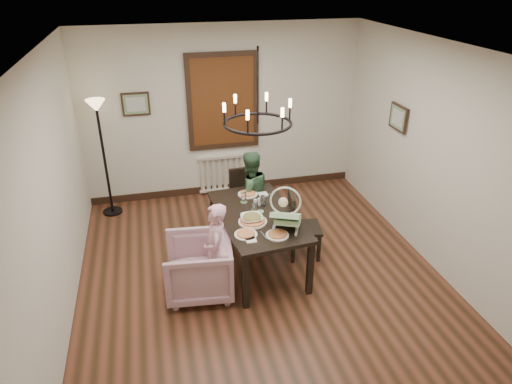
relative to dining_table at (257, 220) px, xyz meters
name	(u,v)px	position (x,y,z in m)	size (l,w,h in m)	color
room_shell	(253,163)	(-0.02, 0.14, 0.72)	(4.51, 5.00, 2.81)	brown
dining_table	(257,220)	(0.00, 0.00, 0.00)	(1.06, 1.70, 0.76)	black
chair_far	(246,201)	(0.06, 0.93, -0.22)	(0.41, 0.41, 0.92)	black
chair_right	(305,224)	(0.67, 0.08, -0.20)	(0.42, 0.42, 0.95)	black
armchair	(198,267)	(-0.81, -0.38, -0.32)	(0.77, 0.79, 0.72)	#CC9CAF
elderly_woman	(216,258)	(-0.60, -0.44, -0.18)	(0.36, 0.24, 0.99)	#E29FB2
seated_man	(250,201)	(0.08, 0.77, -0.14)	(0.52, 0.41, 1.07)	#345837
baby_bouncer	(286,214)	(0.25, -0.38, 0.26)	(0.39, 0.54, 0.35)	#AADA96
salad_bowl	(252,218)	(-0.11, -0.15, 0.13)	(0.33, 0.33, 0.08)	white
pizza_platter	(253,221)	(-0.11, -0.19, 0.11)	(0.35, 0.35, 0.04)	tan
drinking_glass	(254,209)	(-0.04, 0.02, 0.15)	(0.07, 0.07, 0.14)	silver
window_blinds	(223,102)	(-0.02, 2.23, 0.92)	(1.00, 0.03, 1.40)	#562811
radiator	(225,173)	(-0.02, 2.25, -0.33)	(0.92, 0.12, 0.62)	silver
picture_back	(136,104)	(-1.37, 2.24, 0.97)	(0.42, 0.03, 0.36)	black
picture_right	(398,118)	(2.19, 0.67, 0.97)	(0.42, 0.03, 0.36)	black
floor_lamp	(105,160)	(-1.92, 1.92, 0.22)	(0.30, 0.30, 1.80)	black
chandelier	(258,123)	(0.00, 0.00, 1.27)	(0.80, 0.80, 0.04)	black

